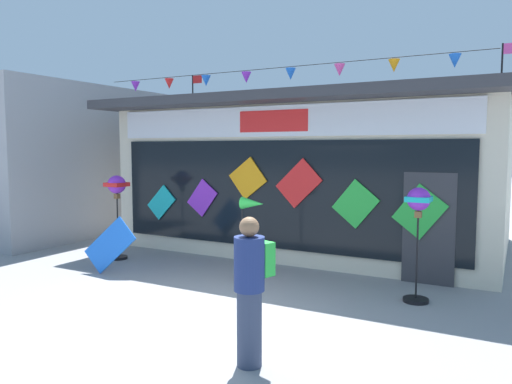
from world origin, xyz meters
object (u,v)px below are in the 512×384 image
at_px(wind_spinner_center_left, 418,214).
at_px(display_kite_on_ground, 110,245).
at_px(wind_spinner_far_left, 117,193).
at_px(wind_spinner_left, 250,220).
at_px(kite_shop_building, 321,173).
at_px(person_mid_plaza, 251,288).

distance_m(wind_spinner_center_left, display_kite_on_ground, 5.70).
height_order(wind_spinner_far_left, display_kite_on_ground, wind_spinner_far_left).
bearing_deg(wind_spinner_left, kite_shop_building, 92.96).
relative_size(wind_spinner_far_left, person_mid_plaza, 1.09).
distance_m(wind_spinner_left, person_mid_plaza, 3.43).
xyz_separation_m(wind_spinner_left, display_kite_on_ground, (-2.66, -0.79, -0.57)).
distance_m(wind_spinner_far_left, person_mid_plaza, 6.05).
bearing_deg(wind_spinner_far_left, person_mid_plaza, -31.98).
bearing_deg(wind_spinner_far_left, display_kite_on_ground, -52.40).
bearing_deg(kite_shop_building, person_mid_plaza, -75.07).
relative_size(wind_spinner_far_left, wind_spinner_left, 1.19).
xyz_separation_m(wind_spinner_far_left, display_kite_on_ground, (0.77, -1.00, -0.90)).
distance_m(wind_spinner_center_left, person_mid_plaza, 3.47).
relative_size(kite_shop_building, wind_spinner_far_left, 4.87).
relative_size(wind_spinner_left, person_mid_plaza, 0.92).
height_order(wind_spinner_far_left, wind_spinner_left, wind_spinner_far_left).
xyz_separation_m(wind_spinner_far_left, wind_spinner_center_left, (6.31, 0.02, -0.06)).
bearing_deg(kite_shop_building, wind_spinner_center_left, -51.46).
height_order(wind_spinner_left, wind_spinner_center_left, wind_spinner_center_left).
xyz_separation_m(wind_spinner_center_left, display_kite_on_ground, (-5.54, -1.02, -0.85)).
distance_m(kite_shop_building, display_kite_on_ground, 5.62).
distance_m(person_mid_plaza, display_kite_on_ground, 4.87).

